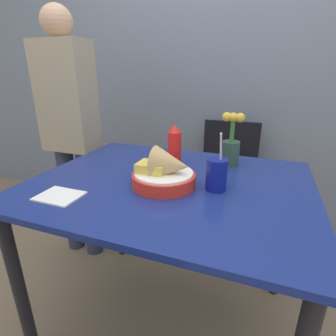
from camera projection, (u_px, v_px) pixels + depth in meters
name	position (u px, v px, depth m)	size (l,w,h in m)	color
ground_plane	(170.00, 320.00, 1.35)	(12.00, 12.00, 0.00)	#7A664C
wall_window	(224.00, 57.00, 1.90)	(7.00, 0.06, 2.60)	slate
dining_table	(170.00, 203.00, 1.11)	(1.11, 0.89, 0.78)	navy
chair_far_window	(227.00, 172.00, 1.92)	(0.40, 0.40, 0.86)	black
food_basket	(166.00, 173.00, 1.01)	(0.25, 0.25, 0.16)	red
ketchup_bottle	(175.00, 147.00, 1.20)	(0.06, 0.06, 0.20)	red
drink_cup	(216.00, 175.00, 0.98)	(0.08, 0.08, 0.23)	navy
flower_vase	(231.00, 145.00, 1.23)	(0.10, 0.08, 0.25)	#2D4738
napkin	(59.00, 196.00, 0.94)	(0.15, 0.12, 0.01)	white
person_standing	(70.00, 127.00, 1.59)	(0.32, 0.18, 1.54)	#2D3347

